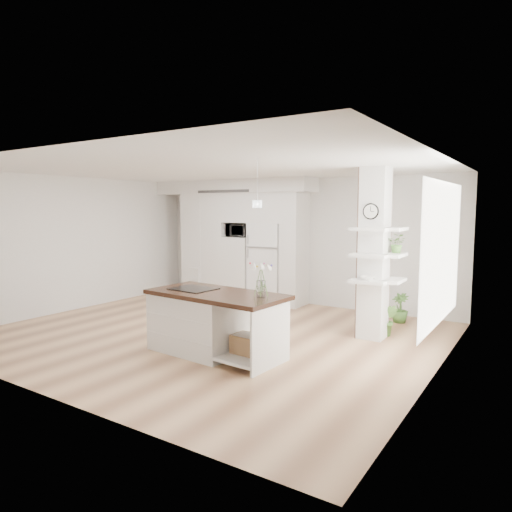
{
  "coord_description": "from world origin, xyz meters",
  "views": [
    {
      "loc": [
        4.61,
        -5.82,
        2.07
      ],
      "look_at": [
        0.28,
        0.9,
        1.23
      ],
      "focal_mm": 32.0,
      "sensor_mm": 36.0,
      "label": 1
    }
  ],
  "objects_px": {
    "refrigerator": "(269,263)",
    "kitchen_island": "(205,320)",
    "bookshelf": "(196,282)",
    "floor_plant_a": "(388,320)"
  },
  "relations": [
    {
      "from": "refrigerator",
      "to": "kitchen_island",
      "type": "relative_size",
      "value": 0.85
    },
    {
      "from": "kitchen_island",
      "to": "bookshelf",
      "type": "relative_size",
      "value": 3.07
    },
    {
      "from": "bookshelf",
      "to": "floor_plant_a",
      "type": "relative_size",
      "value": 1.28
    },
    {
      "from": "refrigerator",
      "to": "bookshelf",
      "type": "distance_m",
      "value": 2.03
    },
    {
      "from": "floor_plant_a",
      "to": "refrigerator",
      "type": "bearing_deg",
      "value": 157.34
    },
    {
      "from": "kitchen_island",
      "to": "floor_plant_a",
      "type": "bearing_deg",
      "value": 52.81
    },
    {
      "from": "refrigerator",
      "to": "bookshelf",
      "type": "bearing_deg",
      "value": -174.48
    },
    {
      "from": "kitchen_island",
      "to": "refrigerator",
      "type": "bearing_deg",
      "value": 110.56
    },
    {
      "from": "refrigerator",
      "to": "bookshelf",
      "type": "xyz_separation_m",
      "value": [
        -1.94,
        -0.19,
        -0.58
      ]
    },
    {
      "from": "refrigerator",
      "to": "kitchen_island",
      "type": "bearing_deg",
      "value": -73.52
    }
  ]
}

